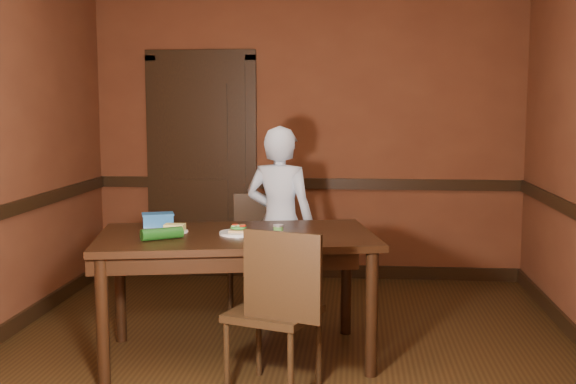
% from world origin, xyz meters
% --- Properties ---
extents(floor, '(4.00, 4.50, 0.01)m').
position_xyz_m(floor, '(0.00, 0.00, 0.00)').
color(floor, black).
rests_on(floor, ground).
extents(wall_back, '(4.00, 0.02, 2.70)m').
position_xyz_m(wall_back, '(0.00, 2.25, 1.35)').
color(wall_back, brown).
rests_on(wall_back, ground).
extents(wall_front, '(4.00, 0.02, 2.70)m').
position_xyz_m(wall_front, '(0.00, -2.25, 1.35)').
color(wall_front, brown).
rests_on(wall_front, ground).
extents(dado_back, '(4.00, 0.03, 0.10)m').
position_xyz_m(dado_back, '(0.00, 2.23, 0.90)').
color(dado_back, black).
rests_on(dado_back, ground).
extents(baseboard_back, '(4.00, 0.03, 0.12)m').
position_xyz_m(baseboard_back, '(0.00, 2.23, 0.06)').
color(baseboard_back, black).
rests_on(baseboard_back, ground).
extents(door, '(1.05, 0.07, 2.20)m').
position_xyz_m(door, '(-1.00, 2.22, 1.09)').
color(door, black).
rests_on(door, ground).
extents(dining_table, '(1.91, 1.31, 0.82)m').
position_xyz_m(dining_table, '(-0.30, -0.01, 0.41)').
color(dining_table, black).
rests_on(dining_table, floor).
extents(chair_far, '(0.50, 0.50, 0.94)m').
position_xyz_m(chair_far, '(-0.31, 0.92, 0.47)').
color(chair_far, black).
rests_on(chair_far, floor).
extents(chair_near, '(0.58, 0.58, 0.97)m').
position_xyz_m(chair_near, '(0.00, -0.55, 0.49)').
color(chair_near, black).
rests_on(chair_near, floor).
extents(person, '(0.61, 0.47, 1.48)m').
position_xyz_m(person, '(-0.11, 0.91, 0.74)').
color(person, silver).
rests_on(person, floor).
extents(sandwich_plate, '(0.25, 0.25, 0.06)m').
position_xyz_m(sandwich_plate, '(-0.28, -0.03, 0.84)').
color(sandwich_plate, silver).
rests_on(sandwich_plate, dining_table).
extents(sauce_jar, '(0.07, 0.07, 0.08)m').
position_xyz_m(sauce_jar, '(-0.02, -0.09, 0.86)').
color(sauce_jar, '#487E36').
rests_on(sauce_jar, dining_table).
extents(cheese_saucer, '(0.17, 0.17, 0.05)m').
position_xyz_m(cheese_saucer, '(-0.71, 0.01, 0.84)').
color(cheese_saucer, silver).
rests_on(cheese_saucer, dining_table).
extents(food_tub, '(0.25, 0.20, 0.09)m').
position_xyz_m(food_tub, '(-0.88, 0.22, 0.87)').
color(food_tub, '#2367B6').
rests_on(food_tub, dining_table).
extents(wrapped_veg, '(0.26, 0.21, 0.07)m').
position_xyz_m(wrapped_veg, '(-0.72, -0.25, 0.86)').
color(wrapped_veg, '#123D10').
rests_on(wrapped_veg, dining_table).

